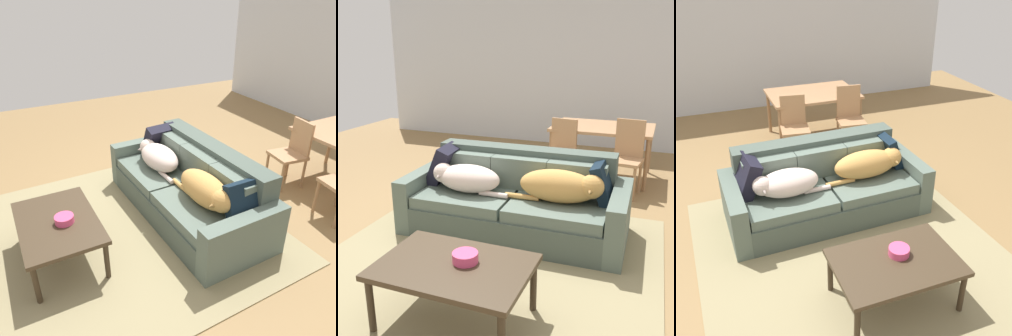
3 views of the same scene
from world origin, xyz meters
TOP-DOWN VIEW (x-y plane):
  - ground_plane at (0.00, 0.00)m, footprint 10.00×10.00m
  - area_rug at (0.18, -0.77)m, footprint 3.05×3.22m
  - couch at (0.18, 0.09)m, footprint 2.26×1.03m
  - dog_on_left_cushion at (-0.30, -0.08)m, footprint 0.83×0.39m
  - dog_on_right_cushion at (0.68, -0.03)m, footprint 0.94×0.35m
  - throw_pillow_by_left_arm at (-0.67, 0.12)m, footprint 0.33×0.44m
  - throw_pillow_by_right_arm at (1.03, 0.17)m, footprint 0.22×0.39m
  - coffee_table at (0.29, -1.46)m, footprint 1.05×0.72m
  - bowl_on_coffee_table at (0.35, -1.40)m, footprint 0.18×0.18m
  - dining_chair_near_left at (0.25, 1.64)m, footprint 0.45×0.45m

SIDE VIEW (x-z plane):
  - ground_plane at x=0.00m, z-range 0.00..0.00m
  - area_rug at x=0.18m, z-range 0.00..0.01m
  - couch at x=0.18m, z-range -0.10..0.72m
  - coffee_table at x=0.29m, z-range 0.18..0.63m
  - bowl_on_coffee_table at x=0.35m, z-range 0.45..0.52m
  - dining_chair_near_left at x=0.25m, z-range 0.05..0.95m
  - dog_on_left_cushion at x=-0.30m, z-range 0.43..0.71m
  - dog_on_right_cushion at x=0.68m, z-range 0.43..0.75m
  - throw_pillow_by_right_arm at x=1.03m, z-range 0.40..0.80m
  - throw_pillow_by_left_arm at x=-0.67m, z-range 0.40..0.83m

